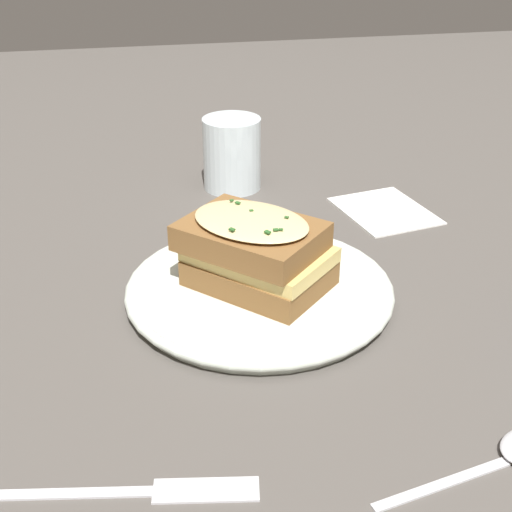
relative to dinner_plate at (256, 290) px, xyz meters
The scene contains 6 objects.
ground_plane 0.03m from the dinner_plate, behind, with size 2.40×2.40×0.00m, color #514C47.
dinner_plate is the anchor object (origin of this frame).
sandwich 0.04m from the dinner_plate, 99.12° to the right, with size 0.16×0.16×0.08m.
water_glass 0.29m from the dinner_plate, behind, with size 0.08×0.08×0.10m, color silver.
fork 0.27m from the dinner_plate, 26.85° to the right, with size 0.05×0.19×0.00m.
napkin 0.27m from the dinner_plate, 130.77° to the left, with size 0.12×0.10×0.00m, color white.
Camera 1 is at (0.62, -0.12, 0.38)m, focal length 50.00 mm.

